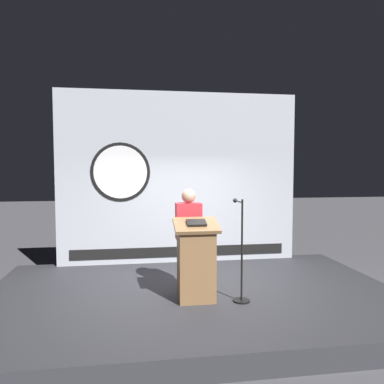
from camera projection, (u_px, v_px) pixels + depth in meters
name	position (u px, v px, depth m)	size (l,w,h in m)	color
ground_plane	(194.00, 310.00, 5.78)	(40.00, 40.00, 0.00)	#4C4C51
stage_platform	(194.00, 300.00, 5.77)	(6.40, 4.00, 0.30)	#333338
banner_display	(178.00, 178.00, 7.47)	(4.84, 0.12, 3.44)	#B2B7C1
podium	(196.00, 261.00, 5.33)	(0.64, 0.49, 1.19)	olive
speaker_person	(189.00, 239.00, 5.78)	(0.40, 0.26, 1.60)	black
microphone_stand	(241.00, 265.00, 5.33)	(0.24, 0.54, 1.48)	black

